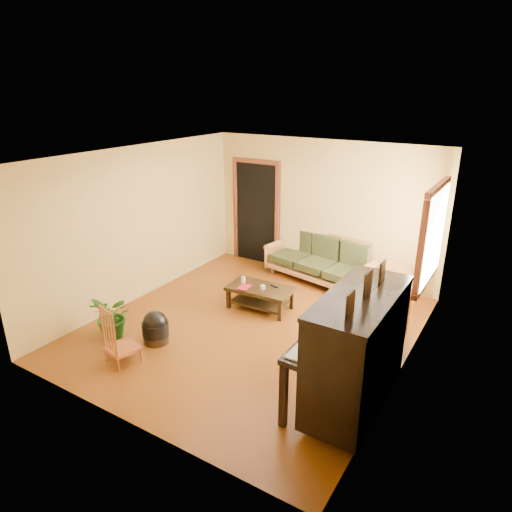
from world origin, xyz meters
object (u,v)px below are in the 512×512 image
Objects in this scene: armchair at (369,317)px; red_chair at (121,334)px; sofa at (318,259)px; piano at (356,353)px; coffee_table at (260,298)px; footstool at (156,331)px; potted_plant at (113,316)px; ceramic_crock at (405,294)px.

red_chair is at bearing -129.46° from armchair.
armchair is at bearing 53.57° from red_chair.
piano reaches higher than sofa.
sofa is 2.46× the size of red_chair.
armchair is at bearing -37.22° from sofa.
piano is (2.19, -1.57, 0.52)m from coffee_table.
armchair reaches higher than footstool.
armchair reaches higher than potted_plant.
footstool is (-1.05, -3.25, -0.26)m from sofa.
sofa is 1.27× the size of piano.
footstool is 1.67× the size of ceramic_crock.
footstool is 0.56× the size of potted_plant.
ceramic_crock is at bearing 99.87° from armchair.
red_chair is at bearing -92.64° from footstool.
sofa is at bearing 121.01° from piano.
coffee_table is 1.27× the size of red_chair.
piano is at bearing -35.58° from coffee_table.
sofa is 3.86m from potted_plant.
red_chair is (-0.03, -0.60, 0.23)m from footstool.
piano is 7.04× the size of ceramic_crock.
ceramic_crock is (1.66, 0.02, -0.32)m from sofa.
armchair is 4.05× the size of ceramic_crock.
red_chair reaches higher than footstool.
coffee_table is 2.77× the size of footstool.
red_chair is at bearing -125.27° from ceramic_crock.
ceramic_crock is (-0.21, 3.14, -0.60)m from piano.
red_chair is 0.70m from potted_plant.
sofa is 3.65m from piano.
sofa is 1.93× the size of coffee_table.
coffee_table is at bearing 55.01° from potted_plant.
armchair is 3.68m from potted_plant.
piano is 3.58m from potted_plant.
red_chair is at bearing -94.87° from sofa.
armchair is 1.81m from ceramic_crock.
coffee_table is 2.43m from red_chair.
coffee_table is 2.53m from ceramic_crock.
potted_plant is at bearing 162.87° from red_chair.
coffee_table is 1.93m from armchair.
red_chair is (-1.08, -3.85, -0.02)m from sofa.
armchair is 1.42m from piano.
piano is at bearing 29.24° from red_chair.
footstool is at bearing 102.70° from red_chair.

